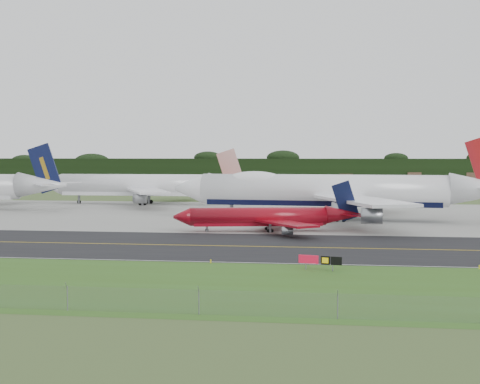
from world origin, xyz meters
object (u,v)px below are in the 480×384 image
jet_star_tail (145,186)px  jet_ba_747 (334,191)px  taxiway_sign (320,260)px  jet_red_737 (269,217)px

jet_star_tail → jet_ba_747: bearing=-36.6°
jet_ba_747 → taxiway_sign: 63.88m
jet_red_737 → jet_star_tail: 74.36m
jet_ba_747 → jet_red_737: size_ratio=2.13×
jet_star_tail → taxiway_sign: (50.55, -102.79, -4.03)m
taxiway_sign → jet_star_tail: bearing=116.2°
jet_red_737 → jet_star_tail: (-40.73, 62.15, 2.70)m
jet_ba_747 → jet_red_737: jet_ba_747 is taller
jet_red_737 → jet_star_tail: size_ratio=0.57×
jet_red_737 → jet_star_tail: bearing=123.2°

